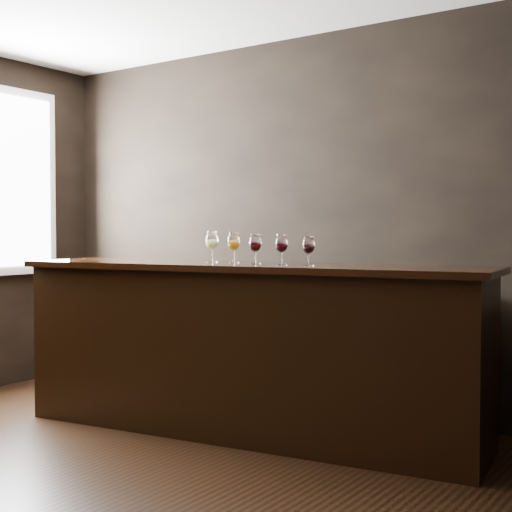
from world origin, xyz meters
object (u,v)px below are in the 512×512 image
Objects in this scene: glass_white at (212,241)px; glass_red_c at (309,246)px; glass_amber at (234,242)px; glass_red_b at (282,244)px; bar_counter at (247,352)px; glass_red_a at (255,244)px; back_bar_shelf at (298,349)px.

glass_white is 1.16× the size of glass_red_c.
glass_amber reaches higher than glass_red_b.
glass_amber is (-0.13, 0.03, 0.71)m from bar_counter.
bar_counter is 0.76m from glass_red_b.
glass_white reaches higher than bar_counter.
bar_counter is 14.64× the size of glass_white.
glass_white is 1.09× the size of glass_red_a.
bar_counter is 0.71m from glass_red_a.
glass_white is 0.60m from glass_red_b.
bar_counter is at bearing -6.65° from glass_white.
bar_counter is 0.70m from back_bar_shelf.
glass_amber is 0.21m from glass_red_a.
glass_red_a is at bearing -81.57° from back_bar_shelf.
back_bar_shelf is 12.21× the size of glass_white.
glass_red_a is at bearing -11.53° from glass_amber.
glass_red_b is 1.05× the size of glass_red_c.
back_bar_shelf is 13.25× the size of glass_red_a.
glass_red_a is 0.21m from glass_red_b.
glass_amber reaches higher than bar_counter.
glass_red_a reaches higher than bar_counter.
glass_red_c is at bearing -2.26° from glass_red_a.
glass_white reaches higher than back_bar_shelf.
bar_counter is at bearing 169.14° from glass_red_a.
bar_counter is 0.79m from glass_white.
back_bar_shelf is 14.19× the size of glass_red_c.
glass_amber is at bearing 173.06° from glass_red_b.
glass_white is at bearing 174.28° from glass_red_b.
glass_white is at bearing 165.78° from bar_counter.
glass_red_c reaches higher than back_bar_shelf.
glass_white reaches higher than glass_red_b.
glass_red_c is (0.51, -0.72, 0.78)m from back_bar_shelf.
glass_red_b is at bearing -6.94° from glass_amber.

